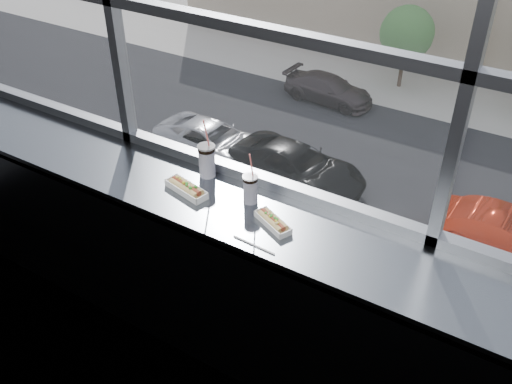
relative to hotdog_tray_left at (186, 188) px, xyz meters
The scene contains 15 objects.
wall_back_lower 0.72m from the hotdog_tray_left, 43.18° to the left, with size 6.00×6.00×0.00m, color black.
counter 0.32m from the hotdog_tray_left, ahead, with size 6.00×0.55×0.06m, color slate.
counter_fascia 0.70m from the hotdog_tray_left, 35.95° to the right, with size 6.00×0.04×1.04m, color slate.
hotdog_tray_left is the anchor object (origin of this frame).
hotdog_tray_right 0.57m from the hotdog_tray_left, ahead, with size 0.25×0.17×0.06m.
soda_cup_left 0.22m from the hotdog_tray_left, 89.88° to the left, with size 0.10×0.10×0.38m.
soda_cup_right 0.38m from the hotdog_tray_left, 17.75° to the left, with size 0.09×0.09×0.32m.
loose_straw 0.60m from the hotdog_tray_left, 19.05° to the right, with size 0.01×0.01×0.25m, color white.
wrapper 0.06m from the hotdog_tray_left, 168.01° to the left, with size 0.08×0.06×0.02m, color silver.
street_asphalt 23.63m from the hotdog_tray_left, 89.10° to the left, with size 80.00×10.00×0.06m, color black.
car_near_a 22.98m from the hotdog_tray_left, 126.12° to the left, with size 6.38×2.66×2.13m, color #B0B0B5.
car_near_c 19.68m from the hotdog_tray_left, 86.56° to the left, with size 6.46×2.69×2.15m, color #B0220D.
car_near_b 21.02m from the hotdog_tray_left, 114.76° to the left, with size 6.77×2.82×2.26m, color black.
car_far_a 28.47m from the hotdog_tray_left, 112.07° to the left, with size 5.80×2.42×1.93m, color #332A2B.
tree_left 30.55m from the hotdog_tray_left, 104.32° to the left, with size 2.99×2.99×4.67m.
Camera 1 is at (1.40, -0.84, 2.95)m, focal length 40.00 mm.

